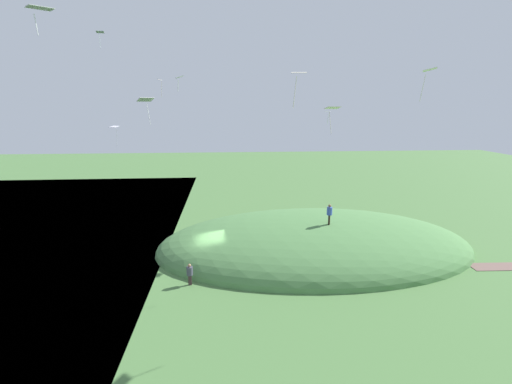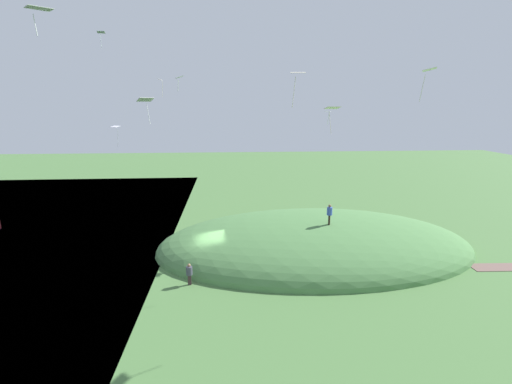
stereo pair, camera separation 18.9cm
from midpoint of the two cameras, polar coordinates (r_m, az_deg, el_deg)
ground_plane at (r=33.42m, az=-7.11°, el=-10.34°), size 160.00×160.00×0.00m
grass_hill at (r=36.49m, az=8.66°, el=-8.36°), size 29.57×18.21×6.05m
person_with_child at (r=33.58m, az=10.89°, el=-2.98°), size 0.62×0.62×1.82m
person_watching_kites at (r=29.15m, az=-10.18°, el=-11.81°), size 0.50×0.50×1.68m
kite_0 at (r=28.33m, az=-16.52°, el=13.11°), size 1.28×1.19×1.86m
kite_1 at (r=35.26m, az=10.61°, el=11.72°), size 0.72×0.85×1.18m
kite_2 at (r=22.28m, az=6.19°, el=17.16°), size 0.94×0.72×1.99m
kite_3 at (r=47.15m, az=-14.44°, el=15.84°), size 0.54×0.70×2.08m
kite_4 at (r=22.09m, az=-30.11°, el=22.85°), size 1.36×1.31×1.29m
kite_5 at (r=26.44m, az=24.54°, el=16.32°), size 1.25×1.40×2.00m
kite_7 at (r=47.65m, az=-22.62°, el=21.29°), size 0.88×0.74×1.83m
kite_8 at (r=45.61m, az=-20.72°, el=9.07°), size 1.26×1.17×2.33m
kite_11 at (r=29.82m, az=11.32°, el=12.21°), size 1.22×0.94×2.09m
kite_12 at (r=31.84m, az=-11.68°, el=16.57°), size 0.78×0.99×1.22m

